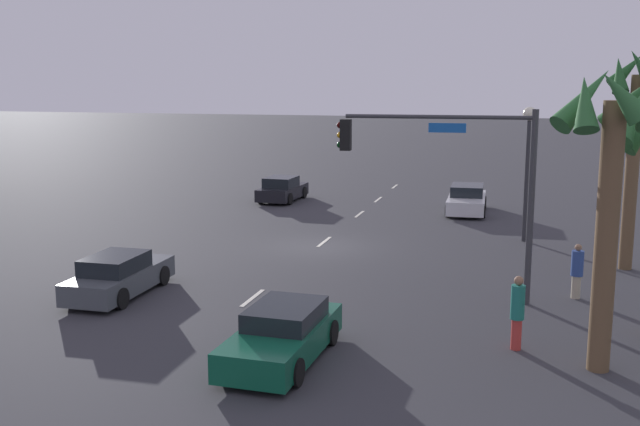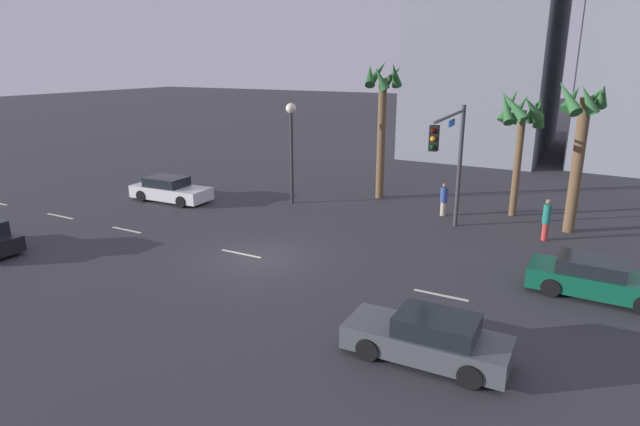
{
  "view_description": "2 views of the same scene",
  "coord_description": "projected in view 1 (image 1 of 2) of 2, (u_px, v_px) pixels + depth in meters",
  "views": [
    {
      "loc": [
        28.53,
        7.97,
        6.65
      ],
      "look_at": [
        1.89,
        0.6,
        1.73
      ],
      "focal_mm": 42.09,
      "sensor_mm": 36.0,
      "label": 1
    },
    {
      "loc": [
        11.77,
        -16.54,
        7.76
      ],
      "look_at": [
        2.08,
        1.35,
        1.85
      ],
      "focal_mm": 29.49,
      "sensor_mm": 36.0,
      "label": 2
    }
  ],
  "objects": [
    {
      "name": "ground_plane",
      "position": [
        318.0,
        247.0,
        30.33
      ],
      "size": [
        220.0,
        220.0,
        0.0
      ],
      "primitive_type": "plane",
      "color": "#333338"
    },
    {
      "name": "lane_stripe_0",
      "position": [
        395.0,
        186.0,
        47.4
      ],
      "size": [
        1.82,
        0.14,
        0.01
      ],
      "primitive_type": "cube",
      "color": "silver",
      "rests_on": "ground_plane"
    },
    {
      "name": "lane_stripe_1",
      "position": [
        378.0,
        200.0,
        42.22
      ],
      "size": [
        1.99,
        0.14,
        0.01
      ],
      "primitive_type": "cube",
      "color": "silver",
      "rests_on": "ground_plane"
    },
    {
      "name": "lane_stripe_2",
      "position": [
        359.0,
        214.0,
        37.61
      ],
      "size": [
        1.89,
        0.14,
        0.01
      ],
      "primitive_type": "cube",
      "color": "silver",
      "rests_on": "ground_plane"
    },
    {
      "name": "lane_stripe_3",
      "position": [
        324.0,
        242.0,
        31.21
      ],
      "size": [
        1.98,
        0.14,
        0.01
      ],
      "primitive_type": "cube",
      "color": "silver",
      "rests_on": "ground_plane"
    },
    {
      "name": "lane_stripe_4",
      "position": [
        253.0,
        298.0,
        23.16
      ],
      "size": [
        1.9,
        0.14,
        0.01
      ],
      "primitive_type": "cube",
      "color": "silver",
      "rests_on": "ground_plane"
    },
    {
      "name": "car_0",
      "position": [
        467.0,
        200.0,
        38.13
      ],
      "size": [
        4.75,
        2.07,
        1.37
      ],
      "color": "silver",
      "rests_on": "ground_plane"
    },
    {
      "name": "car_1",
      "position": [
        282.0,
        190.0,
        41.73
      ],
      "size": [
        4.03,
        1.97,
        1.36
      ],
      "color": "black",
      "rests_on": "ground_plane"
    },
    {
      "name": "car_2",
      "position": [
        283.0,
        335.0,
        17.98
      ],
      "size": [
        4.5,
        1.98,
        1.3
      ],
      "color": "#0F5138",
      "rests_on": "ground_plane"
    },
    {
      "name": "car_3",
      "position": [
        119.0,
        276.0,
        23.39
      ],
      "size": [
        4.4,
        1.83,
        1.33
      ],
      "color": "#474C51",
      "rests_on": "ground_plane"
    },
    {
      "name": "traffic_signal",
      "position": [
        460.0,
        170.0,
        22.3
      ],
      "size": [
        0.56,
        5.93,
        5.82
      ],
      "color": "#38383D",
      "rests_on": "ground_plane"
    },
    {
      "name": "streetlamp",
      "position": [
        528.0,
        147.0,
        30.67
      ],
      "size": [
        0.56,
        0.56,
        5.58
      ],
      "color": "#2D2D33",
      "rests_on": "ground_plane"
    },
    {
      "name": "pedestrian_0",
      "position": [
        577.0,
        270.0,
        23.0
      ],
      "size": [
        0.5,
        0.5,
        1.71
      ],
      "color": "#B2A58C",
      "rests_on": "ground_plane"
    },
    {
      "name": "pedestrian_1",
      "position": [
        517.0,
        311.0,
        18.58
      ],
      "size": [
        0.42,
        0.42,
        1.89
      ],
      "color": "#BF3833",
      "rests_on": "ground_plane"
    },
    {
      "name": "palm_tree_0",
      "position": [
        608.0,
        161.0,
        16.69
      ],
      "size": [
        2.43,
        2.52,
        7.08
      ],
      "color": "brown",
      "rests_on": "ground_plane"
    },
    {
      "name": "palm_tree_2",
      "position": [
        638.0,
        111.0,
        25.81
      ],
      "size": [
        2.31,
        2.31,
        7.85
      ],
      "color": "brown",
      "rests_on": "ground_plane"
    }
  ]
}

